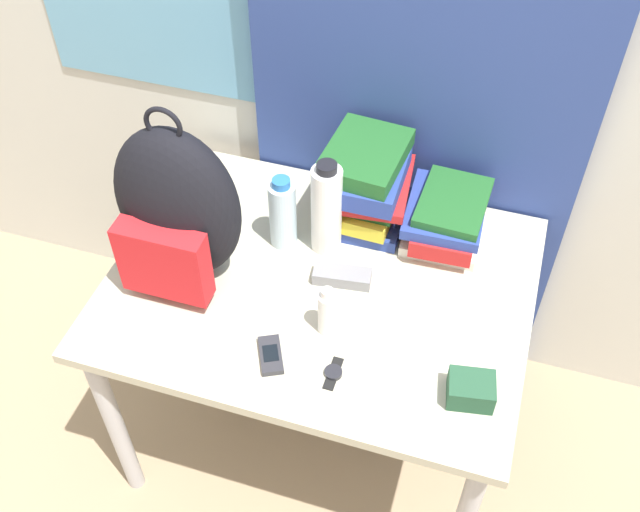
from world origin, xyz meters
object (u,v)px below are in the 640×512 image
(sunglasses_case, at_px, (342,276))
(wristwatch, at_px, (333,373))
(book_stack_left, at_px, (366,185))
(sports_bottle, at_px, (326,209))
(backpack, at_px, (177,210))
(water_bottle, at_px, (283,213))
(cell_phone, at_px, (271,355))
(book_stack_center, at_px, (447,218))
(camera_pouch, at_px, (471,390))
(sunscreen_bottle, at_px, (327,312))

(sunglasses_case, height_order, wristwatch, sunglasses_case)
(book_stack_left, height_order, sports_bottle, sports_bottle)
(sunglasses_case, xyz_separation_m, wristwatch, (0.06, -0.28, -0.01))
(backpack, xyz_separation_m, book_stack_left, (0.39, 0.33, -0.09))
(water_bottle, height_order, cell_phone, water_bottle)
(book_stack_center, xyz_separation_m, camera_pouch, (0.15, -0.50, -0.04))
(sports_bottle, relative_size, sunglasses_case, 1.84)
(book_stack_left, bearing_deg, sports_bottle, -117.76)
(backpack, height_order, water_bottle, backpack)
(backpack, xyz_separation_m, sunglasses_case, (0.40, 0.08, -0.20))
(book_stack_center, distance_m, water_bottle, 0.44)
(sunscreen_bottle, xyz_separation_m, sunglasses_case, (-0.01, 0.16, -0.05))
(cell_phone, relative_size, sunglasses_case, 0.76)
(book_stack_left, bearing_deg, wristwatch, -82.66)
(backpack, height_order, sunscreen_bottle, backpack)
(sports_bottle, distance_m, wristwatch, 0.44)
(book_stack_center, bearing_deg, water_bottle, -159.92)
(wristwatch, bearing_deg, book_stack_left, 97.34)
(sports_bottle, height_order, cell_phone, sports_bottle)
(book_stack_center, distance_m, sports_bottle, 0.33)
(cell_phone, xyz_separation_m, wristwatch, (0.16, -0.00, -0.00))
(backpack, distance_m, book_stack_left, 0.52)
(water_bottle, distance_m, camera_pouch, 0.67)
(water_bottle, bearing_deg, backpack, -140.01)
(sports_bottle, xyz_separation_m, sunglasses_case, (0.08, -0.11, -0.12))
(water_bottle, relative_size, sports_bottle, 0.78)
(wristwatch, bearing_deg, cell_phone, 179.50)
(sports_bottle, xyz_separation_m, wristwatch, (0.14, -0.39, -0.13))
(book_stack_center, height_order, camera_pouch, book_stack_center)
(book_stack_left, xyz_separation_m, sunglasses_case, (0.01, -0.24, -0.11))
(backpack, bearing_deg, cell_phone, -33.21)
(book_stack_left, relative_size, wristwatch, 3.03)
(camera_pouch, bearing_deg, water_bottle, 148.80)
(wristwatch, bearing_deg, backpack, 156.44)
(book_stack_left, xyz_separation_m, wristwatch, (0.07, -0.53, -0.12))
(book_stack_left, xyz_separation_m, book_stack_center, (0.23, -0.00, -0.06))
(water_bottle, xyz_separation_m, sports_bottle, (0.11, 0.02, 0.03))
(water_bottle, bearing_deg, sunscreen_bottle, -51.67)
(backpack, bearing_deg, sunscreen_bottle, -11.02)
(sports_bottle, relative_size, camera_pouch, 2.45)
(cell_phone, height_order, sunglasses_case, sunglasses_case)
(water_bottle, relative_size, camera_pouch, 1.90)
(backpack, height_order, wristwatch, backpack)
(wristwatch, bearing_deg, sunscreen_bottle, 113.50)
(book_stack_center, height_order, wristwatch, book_stack_center)
(sunscreen_bottle, bearing_deg, backpack, 168.98)
(cell_phone, relative_size, camera_pouch, 1.02)
(book_stack_left, bearing_deg, camera_pouch, -52.43)
(water_bottle, height_order, camera_pouch, water_bottle)
(book_stack_left, relative_size, water_bottle, 1.26)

